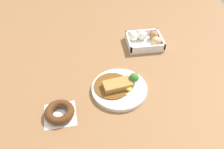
{
  "coord_description": "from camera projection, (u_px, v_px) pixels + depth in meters",
  "views": [
    {
      "loc": [
        0.11,
        0.76,
        0.73
      ],
      "look_at": [
        0.01,
        0.05,
        0.03
      ],
      "focal_mm": 37.67,
      "sensor_mm": 36.0,
      "label": 1
    }
  ],
  "objects": [
    {
      "name": "curry_plate",
      "position": [
        119.0,
        88.0,
        0.97
      ],
      "size": [
        0.23,
        0.23,
        0.07
      ],
      "color": "white",
      "rests_on": "ground_plane"
    },
    {
      "name": "donut_box",
      "position": [
        145.0,
        40.0,
        1.2
      ],
      "size": [
        0.17,
        0.15,
        0.06
      ],
      "color": "white",
      "rests_on": "ground_plane"
    },
    {
      "name": "ground_plane",
      "position": [
        113.0,
        72.0,
        1.06
      ],
      "size": [
        1.6,
        1.6,
        0.0
      ],
      "primitive_type": "plane",
      "color": "brown"
    },
    {
      "name": "chocolate_ring_donut",
      "position": [
        60.0,
        112.0,
        0.88
      ],
      "size": [
        0.12,
        0.12,
        0.03
      ],
      "color": "white",
      "rests_on": "ground_plane"
    }
  ]
}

